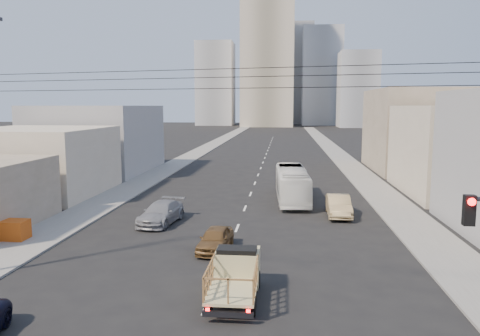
% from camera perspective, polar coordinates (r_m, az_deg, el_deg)
% --- Properties ---
extents(ground, '(420.00, 420.00, 0.00)m').
position_cam_1_polar(ground, '(17.94, -5.16, -18.81)').
color(ground, black).
rests_on(ground, ground).
extents(sidewalk_left, '(3.50, 180.00, 0.12)m').
position_cam_1_polar(sidewalk_left, '(87.41, -4.28, 2.37)').
color(sidewalk_left, slate).
rests_on(sidewalk_left, ground).
extents(sidewalk_right, '(3.50, 180.00, 0.12)m').
position_cam_1_polar(sidewalk_right, '(86.59, 11.25, 2.19)').
color(sidewalk_right, slate).
rests_on(sidewalk_right, ground).
extents(lane_dashes, '(0.15, 104.00, 0.01)m').
position_cam_1_polar(lane_dashes, '(69.31, 2.94, 0.97)').
color(lane_dashes, silver).
rests_on(lane_dashes, ground).
extents(flatbed_pickup, '(1.95, 4.41, 1.90)m').
position_cam_1_polar(flatbed_pickup, '(19.89, -0.62, -12.64)').
color(flatbed_pickup, tan).
rests_on(flatbed_pickup, ground).
extents(city_bus, '(2.90, 10.35, 2.85)m').
position_cam_1_polar(city_bus, '(39.79, 6.36, -1.93)').
color(city_bus, white).
rests_on(city_bus, ground).
extents(sedan_brown, '(1.89, 3.96, 1.30)m').
position_cam_1_polar(sedan_brown, '(26.19, -3.02, -8.65)').
color(sedan_brown, brown).
rests_on(sedan_brown, ground).
extents(sedan_tan, '(1.67, 4.62, 1.52)m').
position_cam_1_polar(sedan_tan, '(34.86, 11.93, -4.52)').
color(sedan_tan, tan).
rests_on(sedan_tan, ground).
extents(sedan_grey, '(2.65, 5.22, 1.45)m').
position_cam_1_polar(sedan_grey, '(32.47, -9.60, -5.41)').
color(sedan_grey, gray).
rests_on(sedan_grey, ground).
extents(overhead_wires, '(23.01, 5.02, 0.72)m').
position_cam_1_polar(overhead_wires, '(17.58, -4.59, 10.81)').
color(overhead_wires, black).
rests_on(overhead_wires, ground).
extents(crate_stack, '(1.80, 1.20, 1.14)m').
position_cam_1_polar(crate_stack, '(31.03, -26.05, -6.77)').
color(crate_stack, '#C04C12').
rests_on(crate_stack, sidewalk_left).
extents(bldg_right_mid, '(11.00, 14.00, 8.00)m').
position_cam_1_polar(bldg_right_mid, '(46.94, 26.00, 1.96)').
color(bldg_right_mid, '#BFB29A').
rests_on(bldg_right_mid, ground).
extents(bldg_right_far, '(12.00, 16.00, 10.00)m').
position_cam_1_polar(bldg_right_far, '(62.21, 21.36, 4.33)').
color(bldg_right_far, gray).
rests_on(bldg_right_far, ground).
extents(bldg_left_mid, '(11.00, 12.00, 6.00)m').
position_cam_1_polar(bldg_left_mid, '(45.76, -23.36, 0.72)').
color(bldg_left_mid, '#BFB29A').
rests_on(bldg_left_mid, ground).
extents(bldg_left_far, '(12.00, 16.00, 8.00)m').
position_cam_1_polar(bldg_left_far, '(59.38, -16.87, 3.42)').
color(bldg_left_far, '#949497').
rests_on(bldg_left_far, ground).
extents(high_rise_tower, '(20.00, 20.00, 60.00)m').
position_cam_1_polar(high_rise_tower, '(187.22, 3.41, 14.32)').
color(high_rise_tower, gray).
rests_on(high_rise_tower, ground).
extents(midrise_ne, '(16.00, 16.00, 40.00)m').
position_cam_1_polar(midrise_ne, '(201.70, 9.92, 10.89)').
color(midrise_ne, gray).
rests_on(midrise_ne, ground).
extents(midrise_nw, '(15.00, 15.00, 34.00)m').
position_cam_1_polar(midrise_nw, '(198.14, -2.99, 10.18)').
color(midrise_nw, gray).
rests_on(midrise_nw, ground).
extents(midrise_back, '(18.00, 18.00, 44.00)m').
position_cam_1_polar(midrise_back, '(216.26, 6.39, 11.25)').
color(midrise_back, '#949497').
rests_on(midrise_back, ground).
extents(midrise_east, '(14.00, 14.00, 28.00)m').
position_cam_1_polar(midrise_east, '(182.88, 14.16, 9.24)').
color(midrise_east, gray).
rests_on(midrise_east, ground).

